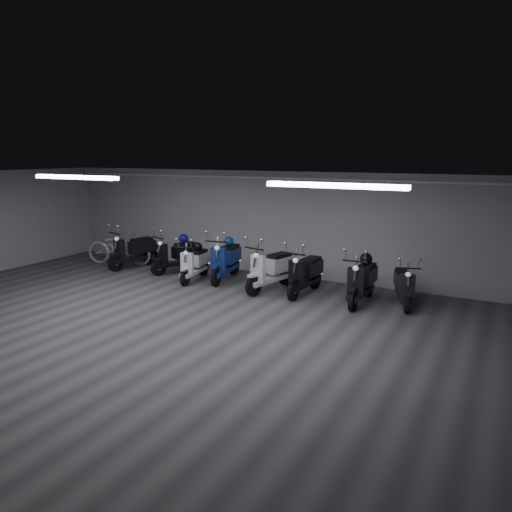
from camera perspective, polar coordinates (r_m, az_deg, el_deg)
The scene contains 19 objects.
floor at distance 9.32m, azimuth -11.45°, elevation -8.75°, with size 14.00×10.00×0.01m, color #37373A.
ceiling at distance 8.74m, azimuth -12.22°, elevation 8.76°, with size 14.00×10.00×0.01m, color gray.
back_wall at distance 13.09m, azimuth 2.36°, elevation 3.82°, with size 14.00×0.01×2.80m, color #959597.
fluor_strip_left at distance 11.56m, azimuth -20.49°, elevation 8.68°, with size 2.40×0.18×0.08m, color white.
fluor_strip_right at distance 8.12m, azimuth 9.23°, elevation 8.19°, with size 2.40×0.18×0.08m, color white.
conduit at distance 12.89m, azimuth 2.24°, elevation 9.15°, with size 0.05×0.05×13.60m, color white.
scooter_0 at distance 14.35m, azimuth -14.27°, elevation 1.26°, with size 0.61×1.82×1.36m, color black, non-canonical shape.
scooter_1 at distance 13.55m, azimuth -9.35°, elevation 0.74°, with size 0.58×1.75×1.30m, color black, non-canonical shape.
scooter_2 at distance 12.64m, azimuth -7.27°, elevation -0.23°, with size 0.54×1.62×1.21m, color white, non-canonical shape.
scooter_4 at distance 12.57m, azimuth -3.62°, elevation 0.24°, with size 0.63×1.89×1.40m, color navy, non-canonical shape.
scooter_6 at distance 11.59m, azimuth 1.78°, elevation -0.77°, with size 0.62×1.87×1.40m, color silver, non-canonical shape.
scooter_7 at distance 11.33m, azimuth 5.82°, elevation -1.28°, with size 0.60×1.80×1.34m, color black, non-canonical shape.
scooter_8 at distance 10.83m, azimuth 12.41°, elevation -2.13°, with size 0.60×1.79×1.33m, color black, non-canonical shape.
scooter_9 at distance 10.94m, azimuth 17.06°, elevation -2.63°, with size 0.53×1.59×1.19m, color black, non-canonical shape.
bicycle at distance 14.94m, azimuth -15.87°, elevation 1.46°, with size 0.70×2.00×1.29m, color silver.
helmet_0 at distance 11.00m, azimuth 12.84°, elevation -0.35°, with size 0.28×0.28×0.28m, color black.
helmet_1 at distance 12.78m, azimuth -6.86°, elevation 1.11°, with size 0.23×0.23×0.23m, color black.
helmet_2 at distance 13.62m, azimuth -8.52°, elevation 2.05°, with size 0.26×0.26×0.26m, color #0F0B81.
helmet_3 at distance 12.75m, azimuth -3.19°, elevation 1.76°, with size 0.25×0.25×0.25m, color navy.
Camera 1 is at (5.64, -6.66, 3.26)m, focal length 33.96 mm.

